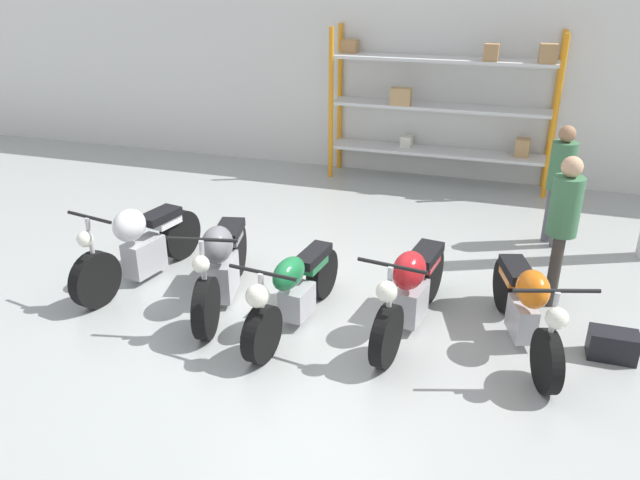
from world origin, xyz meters
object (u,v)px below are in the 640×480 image
object	(u,v)px
shelving_rack	(442,104)
person_browsing	(563,219)
toolbox	(612,345)
motorcycle_green	(294,290)
motorcycle_white	(140,245)
motorcycle_grey	(222,264)
motorcycle_orange	(526,305)
motorcycle_red	(411,289)
person_near_rack	(560,177)

from	to	relation	value
shelving_rack	person_browsing	xyz separation A→B (m)	(1.79, -3.79, -0.36)
shelving_rack	toolbox	size ratio (longest dim) A/B	8.34
toolbox	motorcycle_green	bearing A→B (deg)	-173.31
motorcycle_white	motorcycle_green	world-z (taller)	motorcycle_white
motorcycle_grey	motorcycle_orange	size ratio (longest dim) A/B	1.03
motorcycle_red	motorcycle_green	bearing A→B (deg)	-66.79
motorcycle_grey	motorcycle_green	distance (m)	0.95
motorcycle_red	motorcycle_orange	distance (m)	1.11
toolbox	motorcycle_orange	bearing A→B (deg)	-177.88
motorcycle_white	motorcycle_red	bearing A→B (deg)	98.72
shelving_rack	motorcycle_green	xyz separation A→B (m)	(-0.77, -5.14, -0.94)
shelving_rack	motorcycle_white	xyz separation A→B (m)	(-2.84, -4.71, -0.90)
motorcycle_white	toolbox	xyz separation A→B (m)	(5.16, -0.07, -0.30)
shelving_rack	motorcycle_green	world-z (taller)	shelving_rack
motorcycle_red	motorcycle_orange	bearing A→B (deg)	100.12
motorcycle_orange	person_browsing	xyz separation A→B (m)	(0.30, 1.02, 0.54)
motorcycle_green	motorcycle_orange	world-z (taller)	motorcycle_orange
motorcycle_white	motorcycle_orange	xyz separation A→B (m)	(4.33, -0.10, 0.00)
motorcycle_orange	person_browsing	world-z (taller)	person_browsing
motorcycle_white	motorcycle_red	world-z (taller)	motorcycle_white
motorcycle_orange	motorcycle_white	bearing A→B (deg)	-108.20
shelving_rack	motorcycle_red	xyz separation A→B (m)	(0.38, -4.84, -0.89)
shelving_rack	person_browsing	bearing A→B (deg)	-64.76
motorcycle_red	toolbox	size ratio (longest dim) A/B	4.55
shelving_rack	motorcycle_orange	bearing A→B (deg)	-72.78
person_near_rack	toolbox	xyz separation A→B (m)	(0.50, -2.63, -0.81)
person_browsing	motorcycle_grey	bearing A→B (deg)	23.31
shelving_rack	toolbox	bearing A→B (deg)	-64.10
motorcycle_orange	toolbox	distance (m)	0.89
motorcycle_orange	person_near_rack	distance (m)	2.73
motorcycle_white	person_near_rack	bearing A→B (deg)	129.83
person_near_rack	motorcycle_white	bearing A→B (deg)	-7.09
motorcycle_green	motorcycle_white	bearing A→B (deg)	-94.88
motorcycle_green	shelving_rack	bearing A→B (deg)	178.46
toolbox	shelving_rack	bearing A→B (deg)	115.90
motorcycle_grey	motorcycle_white	bearing A→B (deg)	-112.27
motorcycle_white	motorcycle_grey	size ratio (longest dim) A/B	1.01
motorcycle_red	motorcycle_orange	size ratio (longest dim) A/B	1.03
person_browsing	motorcycle_orange	bearing A→B (deg)	79.27
motorcycle_orange	shelving_rack	bearing A→B (deg)	-179.61
motorcycle_orange	person_near_rack	xyz separation A→B (m)	(0.33, 2.66, 0.50)
motorcycle_grey	motorcycle_orange	bearing A→B (deg)	79.53
motorcycle_white	motorcycle_grey	distance (m)	1.17
person_browsing	toolbox	world-z (taller)	person_browsing
shelving_rack	person_near_rack	size ratio (longest dim) A/B	2.27
shelving_rack	motorcycle_white	size ratio (longest dim) A/B	1.81
motorcycle_green	person_browsing	bearing A→B (deg)	124.83
motorcycle_white	person_browsing	xyz separation A→B (m)	(4.63, 0.91, 0.54)
person_browsing	toolbox	xyz separation A→B (m)	(0.53, -0.99, -0.85)
motorcycle_red	motorcycle_orange	xyz separation A→B (m)	(1.11, 0.03, -0.01)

